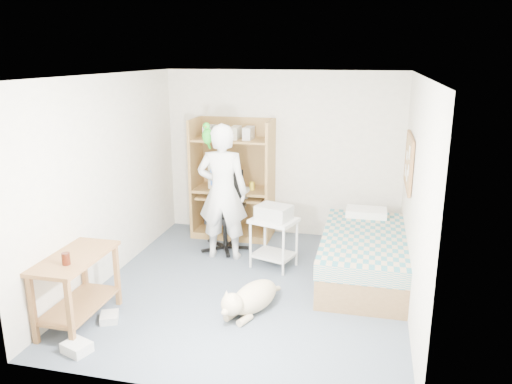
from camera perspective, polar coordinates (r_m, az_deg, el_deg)
floor at (r=6.14m, az=-0.56°, el=-10.83°), size 4.00×4.00×0.00m
wall_back at (r=7.60m, az=3.01°, el=4.31°), size 3.60×0.02×2.50m
wall_right at (r=5.56m, az=17.73°, el=-0.60°), size 0.02×4.00×2.50m
wall_left at (r=6.36m, az=-16.56°, el=1.46°), size 0.02×4.00×2.50m
ceiling at (r=5.51m, az=-0.63°, el=13.19°), size 3.60×4.00×0.02m
computer_hutch at (r=7.60m, az=-2.59°, el=1.00°), size 1.20×0.63×1.80m
bed at (r=6.44m, az=12.18°, el=-7.09°), size 1.02×2.02×0.66m
side_desk at (r=5.51m, az=-19.81°, el=-9.35°), size 0.50×1.00×0.75m
corkboard at (r=6.39m, az=17.07°, el=3.32°), size 0.04×0.94×0.66m
office_chair at (r=7.18m, az=-3.46°, el=-3.42°), size 0.63×0.63×1.12m
person at (r=6.72m, az=-3.84°, el=-0.02°), size 0.71×0.50×1.86m
parrot at (r=6.63m, az=-5.58°, el=6.54°), size 0.14×0.24×0.38m
dog at (r=5.53m, az=-0.55°, el=-12.01°), size 0.58×0.97×0.39m
printer_cart at (r=6.54m, az=2.04°, el=-4.94°), size 0.66×0.59×0.66m
printer at (r=6.44m, az=2.07°, el=-2.33°), size 0.50×0.43×0.18m
crt_monitor at (r=7.62m, az=-3.69°, el=2.09°), size 0.44×0.46×0.38m
keyboard at (r=7.48m, az=-2.54°, el=-0.43°), size 0.45×0.16×0.03m
pencil_cup at (r=7.44m, az=-0.47°, el=0.69°), size 0.08×0.08×0.12m
drink_glass at (r=5.20m, az=-20.90°, el=-7.15°), size 0.08×0.08×0.12m
floor_box_a at (r=5.21m, az=-19.79°, el=-16.38°), size 0.30×0.27×0.10m
floor_box_b at (r=5.64m, az=-16.41°, el=-13.58°), size 0.25×0.27×0.08m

